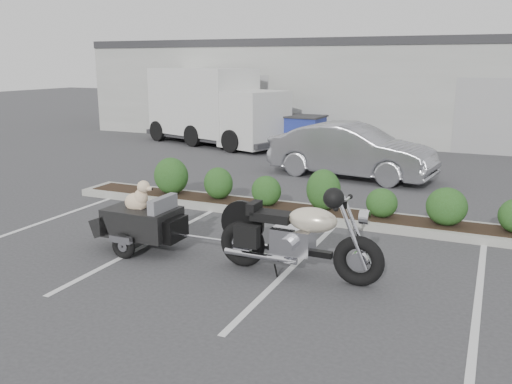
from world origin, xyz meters
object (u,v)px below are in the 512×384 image
at_px(sedan, 351,151).
at_px(dumpster, 298,132).
at_px(pet_trailer, 142,220).
at_px(motorcycle, 297,238).
at_px(delivery_truck, 215,108).

xyz_separation_m(sedan, dumpster, (-3.02, 4.10, -0.12)).
distance_m(pet_trailer, sedan, 7.48).
distance_m(motorcycle, pet_trailer, 2.79).
relative_size(motorcycle, pet_trailer, 1.26).
bearing_deg(delivery_truck, pet_trailer, -48.48).
height_order(motorcycle, dumpster, motorcycle).
xyz_separation_m(dumpster, delivery_truck, (-3.34, -0.14, 0.76)).
relative_size(motorcycle, dumpster, 1.33).
distance_m(motorcycle, delivery_truck, 13.50).
xyz_separation_m(pet_trailer, delivery_truck, (-4.62, 11.23, 0.86)).
distance_m(dumpster, delivery_truck, 3.43).
xyz_separation_m(pet_trailer, sedan, (1.75, 7.27, 0.22)).
relative_size(dumpster, delivery_truck, 0.29).
relative_size(motorcycle, sedan, 0.57).
distance_m(pet_trailer, delivery_truck, 12.17).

